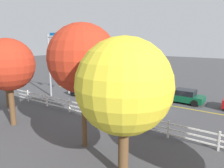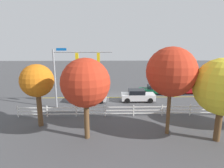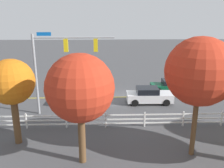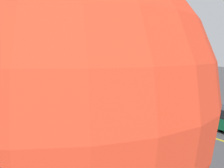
# 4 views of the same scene
# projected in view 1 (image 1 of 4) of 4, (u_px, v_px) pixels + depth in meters

# --- Properties ---
(ground_plane) EXTENTS (120.00, 120.00, 0.00)m
(ground_plane) POSITION_uv_depth(u_px,v_px,m) (124.00, 98.00, 23.14)
(ground_plane) COLOR #444447
(lane_center_stripe) EXTENTS (28.00, 0.16, 0.01)m
(lane_center_stripe) POSITION_uv_depth(u_px,v_px,m) (159.00, 104.00, 20.91)
(lane_center_stripe) COLOR gold
(lane_center_stripe) RESTS_ON ground_plane
(signal_assembly) EXTENTS (6.44, 0.37, 6.73)m
(signal_assembly) POSITION_uv_depth(u_px,v_px,m) (61.00, 53.00, 21.85)
(signal_assembly) COLOR gray
(signal_assembly) RESTS_ON ground_plane
(car_0) EXTENTS (4.41, 2.09, 1.42)m
(car_0) POSITION_uv_depth(u_px,v_px,m) (88.00, 90.00, 23.49)
(car_0) COLOR silver
(car_0) RESTS_ON ground_plane
(car_1) EXTENTS (4.24, 1.97, 1.50)m
(car_1) POSITION_uv_depth(u_px,v_px,m) (140.00, 98.00, 20.06)
(car_1) COLOR silver
(car_1) RESTS_ON ground_plane
(car_3) EXTENTS (3.95, 1.84, 1.32)m
(car_3) POSITION_uv_depth(u_px,v_px,m) (183.00, 96.00, 21.24)
(car_3) COLOR #0C4C2D
(car_3) RESTS_ON ground_plane
(white_rail_fence) EXTENTS (26.10, 0.10, 1.15)m
(white_rail_fence) POSITION_uv_depth(u_px,v_px,m) (111.00, 115.00, 15.97)
(white_rail_fence) COLOR white
(white_rail_fence) RESTS_ON ground_plane
(tree_0) EXTENTS (3.63, 3.63, 6.17)m
(tree_0) POSITION_uv_depth(u_px,v_px,m) (8.00, 65.00, 14.95)
(tree_0) COLOR brown
(tree_0) RESTS_ON ground_plane
(tree_2) EXTENTS (4.10, 4.10, 6.22)m
(tree_2) POSITION_uv_depth(u_px,v_px,m) (124.00, 86.00, 9.00)
(tree_2) COLOR brown
(tree_2) RESTS_ON ground_plane
(tree_3) EXTENTS (3.79, 3.79, 6.95)m
(tree_3) POSITION_uv_depth(u_px,v_px,m) (83.00, 59.00, 11.66)
(tree_3) COLOR brown
(tree_3) RESTS_ON ground_plane
(tree_4) EXTENTS (2.80, 2.80, 5.50)m
(tree_4) POSITION_uv_depth(u_px,v_px,m) (5.00, 63.00, 19.25)
(tree_4) COLOR brown
(tree_4) RESTS_ON ground_plane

